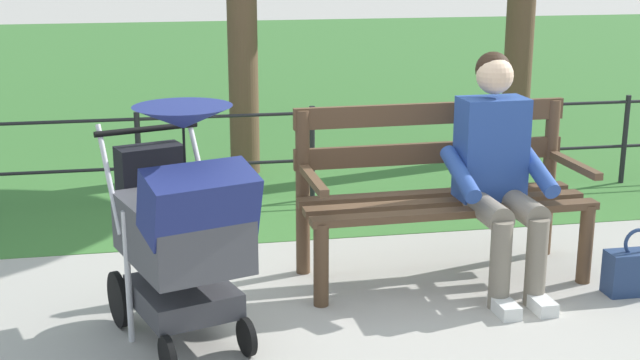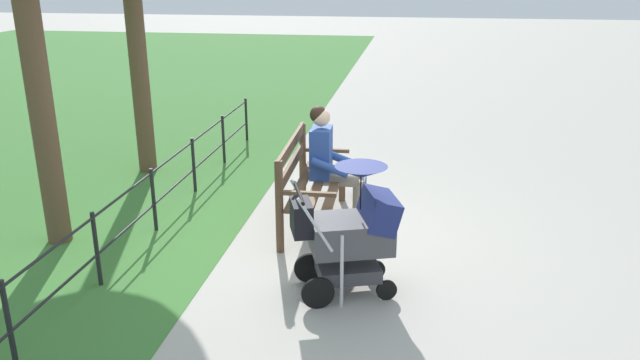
{
  "view_description": "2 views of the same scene",
  "coord_description": "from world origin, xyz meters",
  "px_view_note": "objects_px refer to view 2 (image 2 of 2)",
  "views": [
    {
      "loc": [
        1.08,
        4.39,
        1.84
      ],
      "look_at": [
        0.26,
        -0.02,
        0.61
      ],
      "focal_mm": 49.02,
      "sensor_mm": 36.0,
      "label": 1
    },
    {
      "loc": [
        5.85,
        1.01,
        2.71
      ],
      "look_at": [
        0.14,
        0.12,
        0.72
      ],
      "focal_mm": 35.05,
      "sensor_mm": 36.0,
      "label": 2
    }
  ],
  "objects_px": {
    "stroller": "(351,229)",
    "person_on_bench": "(331,159)",
    "handbag": "(360,186)",
    "park_bench": "(307,178)"
  },
  "relations": [
    {
      "from": "park_bench",
      "to": "handbag",
      "type": "bearing_deg",
      "value": 152.81
    },
    {
      "from": "person_on_bench",
      "to": "handbag",
      "type": "relative_size",
      "value": 3.45
    },
    {
      "from": "park_bench",
      "to": "handbag",
      "type": "xyz_separation_m",
      "value": [
        -0.95,
        0.49,
        -0.4
      ]
    },
    {
      "from": "park_bench",
      "to": "person_on_bench",
      "type": "distance_m",
      "value": 0.37
    },
    {
      "from": "stroller",
      "to": "handbag",
      "type": "relative_size",
      "value": 3.11
    },
    {
      "from": "stroller",
      "to": "person_on_bench",
      "type": "bearing_deg",
      "value": -166.29
    },
    {
      "from": "park_bench",
      "to": "stroller",
      "type": "height_order",
      "value": "stroller"
    },
    {
      "from": "person_on_bench",
      "to": "handbag",
      "type": "height_order",
      "value": "person_on_bench"
    },
    {
      "from": "stroller",
      "to": "handbag",
      "type": "height_order",
      "value": "stroller"
    },
    {
      "from": "stroller",
      "to": "park_bench",
      "type": "bearing_deg",
      "value": -156.25
    }
  ]
}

